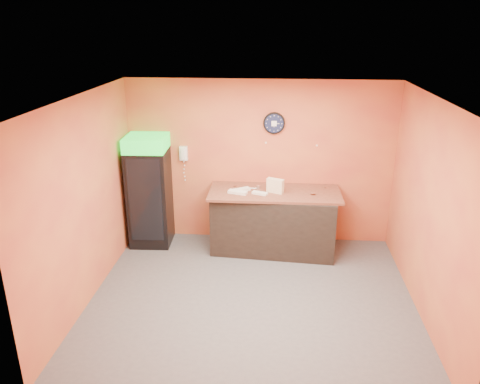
# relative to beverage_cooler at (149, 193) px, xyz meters

# --- Properties ---
(floor) EXTENTS (4.50, 4.50, 0.00)m
(floor) POSITION_rel_beverage_cooler_xyz_m (1.85, -1.61, -0.93)
(floor) COLOR #47474C
(floor) RESTS_ON ground
(back_wall) EXTENTS (4.50, 0.02, 2.80)m
(back_wall) POSITION_rel_beverage_cooler_xyz_m (1.85, 0.39, 0.47)
(back_wall) COLOR #D4793B
(back_wall) RESTS_ON floor
(left_wall) EXTENTS (0.02, 4.00, 2.80)m
(left_wall) POSITION_rel_beverage_cooler_xyz_m (-0.40, -1.61, 0.47)
(left_wall) COLOR #D4793B
(left_wall) RESTS_ON floor
(right_wall) EXTENTS (0.02, 4.00, 2.80)m
(right_wall) POSITION_rel_beverage_cooler_xyz_m (4.10, -1.61, 0.47)
(right_wall) COLOR #D4793B
(right_wall) RESTS_ON floor
(ceiling) EXTENTS (4.50, 4.00, 0.02)m
(ceiling) POSITION_rel_beverage_cooler_xyz_m (1.85, -1.61, 1.87)
(ceiling) COLOR white
(ceiling) RESTS_ON back_wall
(beverage_cooler) EXTENTS (0.70, 0.71, 1.91)m
(beverage_cooler) POSITION_rel_beverage_cooler_xyz_m (0.00, 0.00, 0.00)
(beverage_cooler) COLOR black
(beverage_cooler) RESTS_ON floor
(prep_counter) EXTENTS (2.07, 1.03, 1.01)m
(prep_counter) POSITION_rel_beverage_cooler_xyz_m (2.13, -0.05, -0.43)
(prep_counter) COLOR black
(prep_counter) RESTS_ON floor
(wall_clock) EXTENTS (0.36, 0.06, 0.36)m
(wall_clock) POSITION_rel_beverage_cooler_xyz_m (2.08, 0.36, 1.16)
(wall_clock) COLOR black
(wall_clock) RESTS_ON back_wall
(wall_phone) EXTENTS (0.13, 0.11, 0.24)m
(wall_phone) POSITION_rel_beverage_cooler_xyz_m (0.55, 0.34, 0.61)
(wall_phone) COLOR white
(wall_phone) RESTS_ON back_wall
(butcher_paper) EXTENTS (2.16, 0.95, 0.04)m
(butcher_paper) POSITION_rel_beverage_cooler_xyz_m (2.13, -0.05, 0.09)
(butcher_paper) COLOR brown
(butcher_paper) RESTS_ON prep_counter
(sub_roll_stack) EXTENTS (0.29, 0.20, 0.23)m
(sub_roll_stack) POSITION_rel_beverage_cooler_xyz_m (2.13, -0.10, 0.23)
(sub_roll_stack) COLOR beige
(sub_roll_stack) RESTS_ON butcher_paper
(wrapped_sandwich_left) EXTENTS (0.33, 0.20, 0.04)m
(wrapped_sandwich_left) POSITION_rel_beverage_cooler_xyz_m (1.53, -0.20, 0.14)
(wrapped_sandwich_left) COLOR silver
(wrapped_sandwich_left) RESTS_ON butcher_paper
(wrapped_sandwich_mid) EXTENTS (0.27, 0.19, 0.04)m
(wrapped_sandwich_mid) POSITION_rel_beverage_cooler_xyz_m (1.89, -0.21, 0.13)
(wrapped_sandwich_mid) COLOR silver
(wrapped_sandwich_mid) RESTS_ON butcher_paper
(wrapped_sandwich_right) EXTENTS (0.29, 0.24, 0.04)m
(wrapped_sandwich_right) POSITION_rel_beverage_cooler_xyz_m (1.59, -0.06, 0.13)
(wrapped_sandwich_right) COLOR silver
(wrapped_sandwich_right) RESTS_ON butcher_paper
(kitchen_tool) EXTENTS (0.06, 0.06, 0.06)m
(kitchen_tool) POSITION_rel_beverage_cooler_xyz_m (1.85, 0.03, 0.14)
(kitchen_tool) COLOR silver
(kitchen_tool) RESTS_ON butcher_paper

